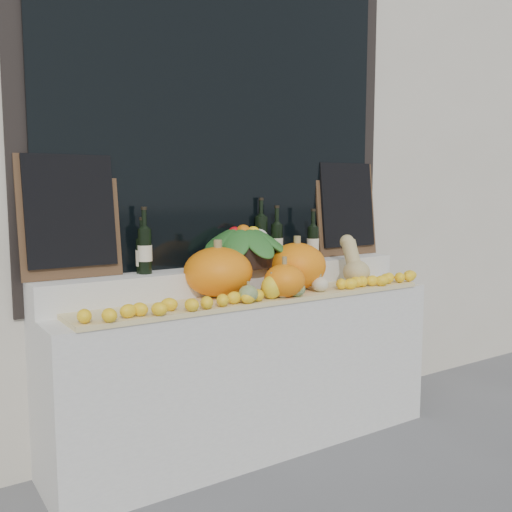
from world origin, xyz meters
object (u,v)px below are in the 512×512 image
at_px(produce_bowl, 243,245).
at_px(wine_bottle_tall, 261,239).
at_px(butternut_squash, 354,265).
at_px(pumpkin_right, 297,266).
at_px(pumpkin_left, 218,272).

relative_size(produce_bowl, wine_bottle_tall, 1.49).
distance_m(butternut_squash, produce_bowl, 0.71).
bearing_deg(pumpkin_right, produce_bowl, 143.51).
bearing_deg(pumpkin_right, butternut_squash, -7.64).
distance_m(pumpkin_left, pumpkin_right, 0.51).
relative_size(pumpkin_left, pumpkin_right, 1.11).
height_order(pumpkin_left, butternut_squash, butternut_squash).
bearing_deg(pumpkin_right, pumpkin_left, 174.80).
distance_m(produce_bowl, wine_bottle_tall, 0.19).
relative_size(pumpkin_left, wine_bottle_tall, 0.95).
bearing_deg(butternut_squash, wine_bottle_tall, 147.40).
xyz_separation_m(produce_bowl, wine_bottle_tall, (0.17, 0.07, 0.02)).
relative_size(pumpkin_left, produce_bowl, 0.64).
height_order(pumpkin_left, produce_bowl, produce_bowl).
xyz_separation_m(butternut_squash, wine_bottle_tall, (-0.48, 0.31, 0.16)).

